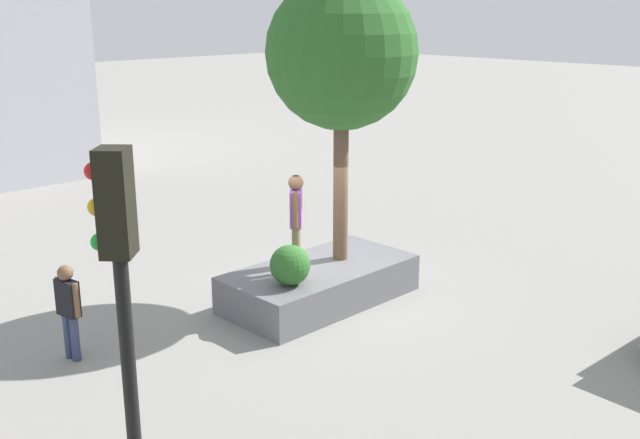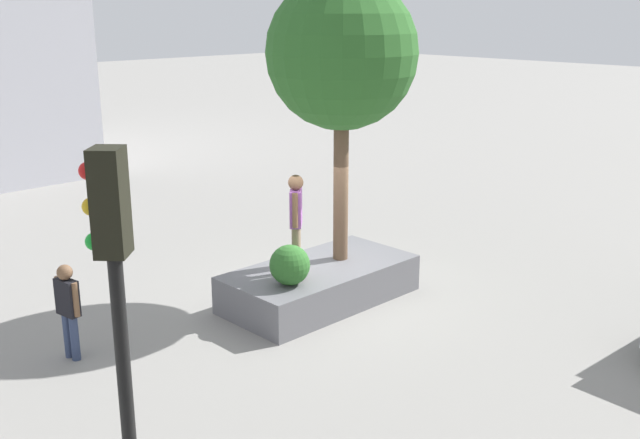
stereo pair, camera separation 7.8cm
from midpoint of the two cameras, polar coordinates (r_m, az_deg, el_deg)
The scene contains 8 objects.
ground_plane at distance 14.10m, azimuth 0.75°, elevation -6.10°, with size 120.00×120.00×0.00m, color gray.
planter_ledge at distance 13.86m, azimuth 0.16°, elevation -4.96°, with size 3.63×1.83×0.70m, color slate.
plaza_tree at distance 13.40m, azimuth 1.87°, elevation 12.61°, with size 2.73×2.73×5.21m.
boxwood_shrub at distance 12.75m, azimuth -2.18°, elevation -3.53°, with size 0.71×0.71×0.71m, color #2D6628.
skateboard at distance 13.36m, azimuth -1.66°, elevation -3.94°, with size 0.66×0.76×0.07m.
skateboarder at distance 13.05m, azimuth -1.69°, elevation 0.30°, with size 0.47×0.47×1.75m.
traffic_light_corner at distance 6.14m, azimuth -14.98°, elevation -7.23°, with size 0.37×0.37×4.32m.
pedestrian_crossing at distance 12.10m, azimuth -18.70°, elevation -6.28°, with size 0.24×0.52×1.56m.
Camera 2 is at (9.18, 9.28, 5.34)m, focal length 41.46 mm.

